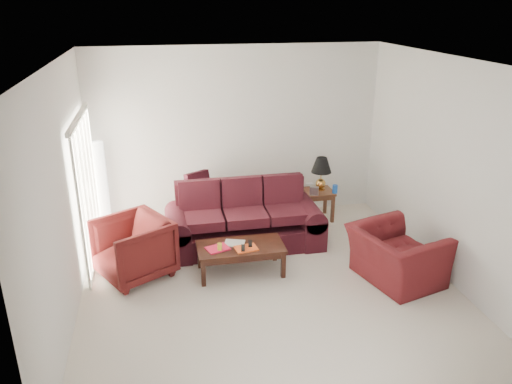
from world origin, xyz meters
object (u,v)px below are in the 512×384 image
end_table (318,205)px  coffee_table (241,259)px  floor_lamp (101,188)px  sofa (244,217)px  armchair_left (133,248)px  armchair_right (396,256)px

end_table → coffee_table: (-1.68, -1.59, -0.05)m
coffee_table → floor_lamp: bearing=138.1°
sofa → armchair_left: 1.80m
sofa → floor_lamp: (-2.21, 0.97, 0.30)m
armchair_left → end_table: bearing=83.9°
floor_lamp → coffee_table: (2.01, -1.79, -0.58)m
end_table → armchair_left: armchair_left is taller
armchair_right → end_table: bearing=-5.5°
sofa → armchair_right: bearing=-40.2°
armchair_right → coffee_table: 2.17m
floor_lamp → armchair_left: (0.52, -1.57, -0.36)m
end_table → coffee_table: bearing=-136.6°
armchair_left → coffee_table: bearing=52.2°
floor_lamp → coffee_table: 2.75m
sofa → armchair_right: 2.37m
sofa → coffee_table: bearing=-106.3°
floor_lamp → armchair_right: (4.08, -2.41, -0.42)m
armchair_right → sofa: bearing=36.7°
sofa → end_table: (1.47, 0.76, -0.23)m
sofa → coffee_table: sofa is taller
armchair_left → floor_lamp: bearing=168.7°
armchair_left → armchair_right: (3.56, -0.84, -0.06)m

